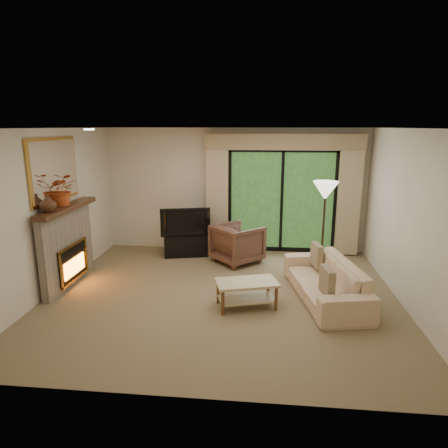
# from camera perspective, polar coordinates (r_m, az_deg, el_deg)

# --- Properties ---
(floor) EXTENTS (5.50, 5.50, 0.00)m
(floor) POSITION_cam_1_polar(r_m,az_deg,el_deg) (6.48, -0.28, -10.13)
(floor) COLOR #7E6A4B
(floor) RESTS_ON ground
(ceiling) EXTENTS (5.50, 5.50, 0.00)m
(ceiling) POSITION_cam_1_polar(r_m,az_deg,el_deg) (5.92, -0.31, 13.53)
(ceiling) COLOR silver
(ceiling) RESTS_ON ground
(wall_back) EXTENTS (5.00, 0.00, 5.00)m
(wall_back) POSITION_cam_1_polar(r_m,az_deg,el_deg) (8.51, 1.52, 4.83)
(wall_back) COLOR beige
(wall_back) RESTS_ON ground
(wall_front) EXTENTS (5.00, 0.00, 5.00)m
(wall_front) POSITION_cam_1_polar(r_m,az_deg,el_deg) (3.69, -4.48, -7.33)
(wall_front) COLOR beige
(wall_front) RESTS_ON ground
(wall_left) EXTENTS (0.00, 5.00, 5.00)m
(wall_left) POSITION_cam_1_polar(r_m,az_deg,el_deg) (6.92, -23.58, 1.57)
(wall_left) COLOR beige
(wall_left) RESTS_ON ground
(wall_right) EXTENTS (0.00, 5.00, 5.00)m
(wall_right) POSITION_cam_1_polar(r_m,az_deg,el_deg) (6.39, 25.03, 0.50)
(wall_right) COLOR beige
(wall_right) RESTS_ON ground
(fireplace) EXTENTS (0.24, 1.70, 1.37)m
(fireplace) POSITION_cam_1_polar(r_m,az_deg,el_deg) (7.17, -21.50, -2.90)
(fireplace) COLOR gray
(fireplace) RESTS_ON floor
(mirror) EXTENTS (0.07, 1.45, 1.02)m
(mirror) POSITION_cam_1_polar(r_m,az_deg,el_deg) (6.98, -23.04, 7.14)
(mirror) COLOR gold
(mirror) RESTS_ON wall_left
(sliding_door) EXTENTS (2.26, 0.10, 2.16)m
(sliding_door) POSITION_cam_1_polar(r_m,az_deg,el_deg) (8.48, 8.24, 3.29)
(sliding_door) COLOR black
(sliding_door) RESTS_ON floor
(curtain_left) EXTENTS (0.45, 0.18, 2.35)m
(curtain_left) POSITION_cam_1_polar(r_m,az_deg,el_deg) (8.41, -0.96, 4.03)
(curtain_left) COLOR tan
(curtain_left) RESTS_ON floor
(curtain_right) EXTENTS (0.45, 0.18, 2.35)m
(curtain_right) POSITION_cam_1_polar(r_m,az_deg,el_deg) (8.52, 17.41, 3.53)
(curtain_right) COLOR tan
(curtain_right) RESTS_ON floor
(cornice) EXTENTS (3.20, 0.24, 0.32)m
(cornice) POSITION_cam_1_polar(r_m,az_deg,el_deg) (8.26, 8.56, 11.52)
(cornice) COLOR #A08661
(cornice) RESTS_ON wall_back
(media_console) EXTENTS (0.95, 0.59, 0.44)m
(media_console) POSITION_cam_1_polar(r_m,az_deg,el_deg) (8.35, -5.48, -3.00)
(media_console) COLOR black
(media_console) RESTS_ON floor
(tv) EXTENTS (1.01, 0.36, 0.58)m
(tv) POSITION_cam_1_polar(r_m,az_deg,el_deg) (8.22, -5.56, 0.42)
(tv) COLOR black
(tv) RESTS_ON media_console
(armchair) EXTENTS (1.17, 1.17, 0.77)m
(armchair) POSITION_cam_1_polar(r_m,az_deg,el_deg) (7.86, 1.92, -2.79)
(armchair) COLOR brown
(armchair) RESTS_ON floor
(sofa) EXTENTS (1.19, 2.18, 0.60)m
(sofa) POSITION_cam_1_polar(r_m,az_deg,el_deg) (6.45, 14.24, -7.77)
(sofa) COLOR #D6B38E
(sofa) RESTS_ON floor
(pillow_near) EXTENTS (0.18, 0.41, 0.39)m
(pillow_near) POSITION_cam_1_polar(r_m,az_deg,el_deg) (5.82, 14.51, -7.95)
(pillow_near) COLOR brown
(pillow_near) RESTS_ON sofa
(pillow_far) EXTENTS (0.17, 0.40, 0.38)m
(pillow_far) POSITION_cam_1_polar(r_m,az_deg,el_deg) (6.93, 13.09, -4.33)
(pillow_far) COLOR brown
(pillow_far) RESTS_ON sofa
(coffee_table) EXTENTS (1.00, 0.72, 0.40)m
(coffee_table) POSITION_cam_1_polar(r_m,az_deg,el_deg) (6.03, 3.24, -9.97)
(coffee_table) COLOR tan
(coffee_table) RESTS_ON floor
(floor_lamp) EXTENTS (0.54, 0.54, 1.68)m
(floor_lamp) POSITION_cam_1_polar(r_m,az_deg,el_deg) (7.42, 13.99, -0.53)
(floor_lamp) COLOR beige
(floor_lamp) RESTS_ON floor
(vase) EXTENTS (0.32, 0.32, 0.27)m
(vase) POSITION_cam_1_polar(r_m,az_deg,el_deg) (6.56, -23.91, 2.76)
(vase) COLOR #422616
(vase) RESTS_ON fireplace
(branches) EXTENTS (0.54, 0.48, 0.53)m
(branches) POSITION_cam_1_polar(r_m,az_deg,el_deg) (6.95, -22.11, 4.57)
(branches) COLOR #AF4419
(branches) RESTS_ON fireplace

